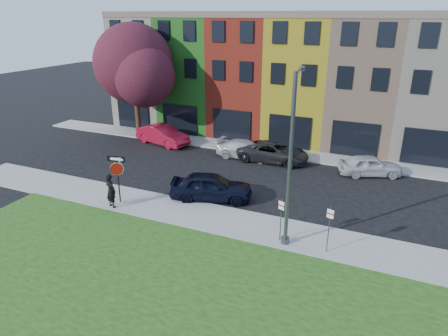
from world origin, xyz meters
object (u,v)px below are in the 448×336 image
at_px(sedan_near, 211,187).
at_px(street_lamp, 291,162).
at_px(man, 111,191).
at_px(stop_sign, 117,169).

height_order(sedan_near, street_lamp, street_lamp).
xyz_separation_m(man, street_lamp, (9.96, 0.40, 3.07)).
bearing_deg(sedan_near, stop_sign, 102.10).
height_order(man, street_lamp, street_lamp).
xyz_separation_m(sedan_near, street_lamp, (5.35, -2.94, 3.35)).
bearing_deg(man, street_lamp, -162.92).
relative_size(stop_sign, man, 1.44).
distance_m(stop_sign, street_lamp, 10.14).
bearing_deg(sedan_near, street_lamp, -136.83).
bearing_deg(stop_sign, man, -103.50).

